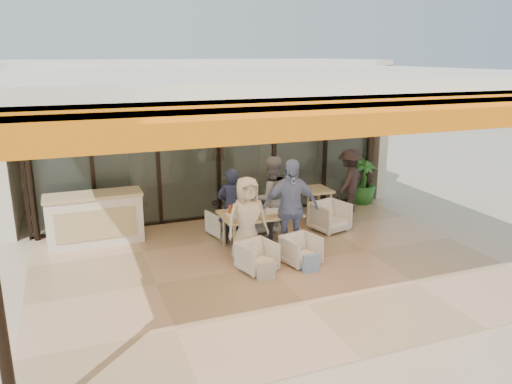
{
  "coord_description": "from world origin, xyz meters",
  "views": [
    {
      "loc": [
        -3.14,
        -7.55,
        3.66
      ],
      "look_at": [
        0.1,
        0.9,
        1.15
      ],
      "focal_mm": 35.0,
      "sensor_mm": 36.0,
      "label": 1
    }
  ],
  "objects_px": {
    "chair_far_right": "(262,216)",
    "side_chair": "(330,215)",
    "diner_grey": "(271,198)",
    "chair_near_right": "(301,249)",
    "diner_navy": "(232,207)",
    "chair_far_left": "(224,222)",
    "diner_cream": "(247,220)",
    "chair_near_left": "(257,255)",
    "side_table": "(314,193)",
    "potted_palm": "(363,181)",
    "dining_table": "(259,215)",
    "host_counter": "(95,218)",
    "standing_woman": "(349,182)",
    "diner_periwinkle": "(290,208)"
  },
  "relations": [
    {
      "from": "side_table",
      "to": "side_chair",
      "type": "bearing_deg",
      "value": -90.0
    },
    {
      "from": "side_table",
      "to": "chair_far_left",
      "type": "bearing_deg",
      "value": -174.28
    },
    {
      "from": "chair_near_left",
      "to": "diner_navy",
      "type": "distance_m",
      "value": 1.48
    },
    {
      "from": "chair_far_left",
      "to": "side_chair",
      "type": "distance_m",
      "value": 2.25
    },
    {
      "from": "side_chair",
      "to": "chair_far_left",
      "type": "bearing_deg",
      "value": 151.17
    },
    {
      "from": "diner_cream",
      "to": "side_table",
      "type": "xyz_separation_m",
      "value": [
        2.18,
        1.62,
        -0.15
      ]
    },
    {
      "from": "diner_grey",
      "to": "chair_far_left",
      "type": "bearing_deg",
      "value": -28.0
    },
    {
      "from": "dining_table",
      "to": "diner_cream",
      "type": "bearing_deg",
      "value": -132.02
    },
    {
      "from": "diner_periwinkle",
      "to": "side_table",
      "type": "height_order",
      "value": "diner_periwinkle"
    },
    {
      "from": "host_counter",
      "to": "chair_near_left",
      "type": "xyz_separation_m",
      "value": [
        2.52,
        -2.37,
        -0.23
      ]
    },
    {
      "from": "diner_grey",
      "to": "chair_far_right",
      "type": "bearing_deg",
      "value": -87.23
    },
    {
      "from": "diner_grey",
      "to": "potted_palm",
      "type": "relative_size",
      "value": 1.44
    },
    {
      "from": "chair_near_left",
      "to": "side_chair",
      "type": "distance_m",
      "value": 2.58
    },
    {
      "from": "chair_near_left",
      "to": "side_table",
      "type": "relative_size",
      "value": 0.8
    },
    {
      "from": "chair_near_right",
      "to": "diner_navy",
      "type": "distance_m",
      "value": 1.7
    },
    {
      "from": "dining_table",
      "to": "chair_far_left",
      "type": "xyz_separation_m",
      "value": [
        -0.41,
        0.94,
        -0.38
      ]
    },
    {
      "from": "diner_periwinkle",
      "to": "potted_palm",
      "type": "xyz_separation_m",
      "value": [
        3.1,
        2.36,
        -0.32
      ]
    },
    {
      "from": "chair_near_left",
      "to": "diner_cream",
      "type": "bearing_deg",
      "value": 74.74
    },
    {
      "from": "chair_near_right",
      "to": "diner_grey",
      "type": "height_order",
      "value": "diner_grey"
    },
    {
      "from": "chair_near_right",
      "to": "diner_navy",
      "type": "height_order",
      "value": "diner_navy"
    },
    {
      "from": "potted_palm",
      "to": "chair_near_right",
      "type": "bearing_deg",
      "value": -137.29
    },
    {
      "from": "side_table",
      "to": "diner_cream",
      "type": "bearing_deg",
      "value": -143.45
    },
    {
      "from": "chair_far_right",
      "to": "side_chair",
      "type": "xyz_separation_m",
      "value": [
        1.34,
        -0.53,
        0.02
      ]
    },
    {
      "from": "chair_far_right",
      "to": "standing_woman",
      "type": "bearing_deg",
      "value": -165.22
    },
    {
      "from": "chair_far_right",
      "to": "diner_grey",
      "type": "xyz_separation_m",
      "value": [
        0.0,
        -0.5,
        0.53
      ]
    },
    {
      "from": "chair_near_right",
      "to": "diner_cream",
      "type": "distance_m",
      "value": 1.09
    },
    {
      "from": "diner_grey",
      "to": "chair_near_right",
      "type": "bearing_deg",
      "value": 92.77
    },
    {
      "from": "chair_far_right",
      "to": "chair_near_left",
      "type": "height_order",
      "value": "chair_far_right"
    },
    {
      "from": "chair_far_left",
      "to": "potted_palm",
      "type": "relative_size",
      "value": 0.51
    },
    {
      "from": "diner_grey",
      "to": "side_table",
      "type": "relative_size",
      "value": 2.31
    },
    {
      "from": "host_counter",
      "to": "standing_woman",
      "type": "height_order",
      "value": "standing_woman"
    },
    {
      "from": "chair_far_left",
      "to": "dining_table",
      "type": "bearing_deg",
      "value": 98.57
    },
    {
      "from": "chair_far_right",
      "to": "diner_cream",
      "type": "xyz_separation_m",
      "value": [
        -0.84,
        -1.4,
        0.46
      ]
    },
    {
      "from": "chair_near_right",
      "to": "side_table",
      "type": "distance_m",
      "value": 2.53
    },
    {
      "from": "chair_near_left",
      "to": "diner_grey",
      "type": "relative_size",
      "value": 0.35
    },
    {
      "from": "potted_palm",
      "to": "dining_table",
      "type": "bearing_deg",
      "value": -151.66
    },
    {
      "from": "chair_far_right",
      "to": "diner_cream",
      "type": "bearing_deg",
      "value": 64.34
    },
    {
      "from": "chair_far_right",
      "to": "diner_grey",
      "type": "height_order",
      "value": "diner_grey"
    },
    {
      "from": "chair_far_left",
      "to": "diner_grey",
      "type": "relative_size",
      "value": 0.36
    },
    {
      "from": "chair_near_right",
      "to": "diner_cream",
      "type": "bearing_deg",
      "value": 136.03
    },
    {
      "from": "host_counter",
      "to": "chair_far_right",
      "type": "height_order",
      "value": "host_counter"
    },
    {
      "from": "side_chair",
      "to": "chair_near_left",
      "type": "bearing_deg",
      "value": -163.07
    },
    {
      "from": "chair_far_right",
      "to": "side_chair",
      "type": "height_order",
      "value": "side_chair"
    },
    {
      "from": "chair_far_right",
      "to": "diner_grey",
      "type": "relative_size",
      "value": 0.39
    },
    {
      "from": "host_counter",
      "to": "side_table",
      "type": "height_order",
      "value": "host_counter"
    },
    {
      "from": "chair_far_left",
      "to": "diner_grey",
      "type": "height_order",
      "value": "diner_grey"
    },
    {
      "from": "dining_table",
      "to": "chair_near_right",
      "type": "relative_size",
      "value": 2.51
    },
    {
      "from": "dining_table",
      "to": "diner_navy",
      "type": "distance_m",
      "value": 0.61
    },
    {
      "from": "dining_table",
      "to": "chair_near_left",
      "type": "distance_m",
      "value": 1.11
    },
    {
      "from": "chair_near_left",
      "to": "host_counter",
      "type": "bearing_deg",
      "value": 121.43
    }
  ]
}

